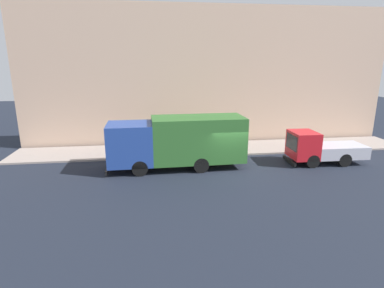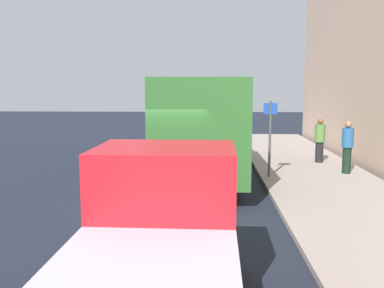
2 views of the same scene
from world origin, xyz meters
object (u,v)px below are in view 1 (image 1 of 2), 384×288
Objects in this scene: large_utility_truck at (178,140)px; pedestrian_walking at (173,134)px; street_sign_post at (184,135)px; small_flatbed_truck at (320,148)px; pedestrian_standing at (146,137)px.

pedestrian_walking is (4.98, -0.01, -0.74)m from large_utility_truck.
pedestrian_walking is 0.72× the size of street_sign_post.
small_flatbed_truck reaches higher than pedestrian_standing.
small_flatbed_truck is 12.56m from pedestrian_standing.
large_utility_truck is 4.89× the size of pedestrian_walking.
large_utility_truck is at bearing 164.75° from street_sign_post.
small_flatbed_truck is at bearing -93.12° from large_utility_truck.
small_flatbed_truck is (-0.32, -9.48, -0.78)m from large_utility_truck.
pedestrian_walking is 1.05× the size of pedestrian_standing.
pedestrian_standing is (4.60, 2.08, -0.79)m from large_utility_truck.
street_sign_post is (-2.30, -2.71, 0.58)m from pedestrian_standing.
small_flatbed_truck is at bearing 105.39° from pedestrian_standing.
large_utility_truck is 2.39m from street_sign_post.
small_flatbed_truck is 10.85m from pedestrian_walking.
street_sign_post is at bearing 88.08° from pedestrian_standing.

